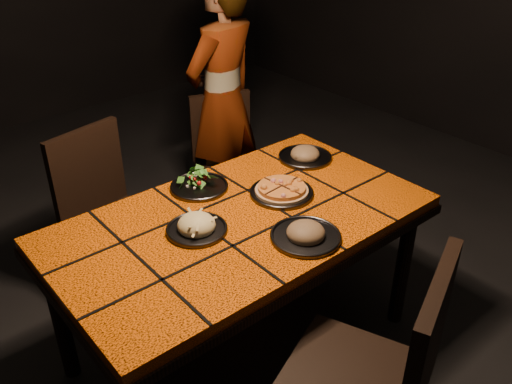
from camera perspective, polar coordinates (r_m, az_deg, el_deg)
room_shell at (r=2.01m, az=-1.94°, el=15.80°), size 6.04×7.04×3.08m
dining_table at (r=2.35m, az=-1.60°, el=-4.16°), size 1.62×0.92×0.75m
chair_near at (r=1.92m, az=13.21°, el=-18.11°), size 0.60×0.60×1.02m
chair_far_left at (r=2.90m, az=-15.60°, el=-1.41°), size 0.50×0.50×0.93m
chair_far_right at (r=3.44m, az=-3.23°, el=4.11°), size 0.50×0.50×0.85m
diner at (r=3.41m, az=-3.52°, el=9.57°), size 0.66×0.51×1.60m
plate_pizza at (r=2.46m, az=2.71°, el=0.12°), size 0.29×0.29×0.04m
plate_pasta at (r=2.21m, az=-6.27°, el=-3.64°), size 0.25×0.25×0.08m
plate_salad at (r=2.51m, az=-6.02°, el=0.89°), size 0.27×0.27×0.07m
plate_mushroom_a at (r=2.17m, az=5.26°, el=-4.33°), size 0.29×0.29×0.09m
plate_mushroom_b at (r=2.78m, az=5.19°, el=3.96°), size 0.27×0.27×0.09m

